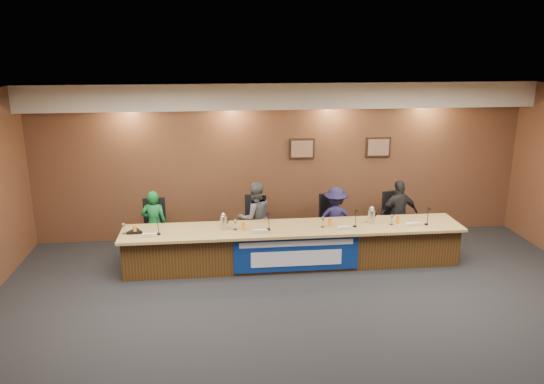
{
  "coord_description": "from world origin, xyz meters",
  "views": [
    {
      "loc": [
        -1.36,
        -6.52,
        3.95
      ],
      "look_at": [
        -0.35,
        2.74,
        1.3
      ],
      "focal_mm": 35.0,
      "sensor_mm": 36.0,
      "label": 1
    }
  ],
  "objects_px": {
    "office_chair_b": "(255,227)",
    "carafe_right": "(371,217)",
    "speakerphone": "(135,232)",
    "dais_body": "(293,247)",
    "office_chair_c": "(334,225)",
    "panelist_d": "(399,214)",
    "panelist_c": "(335,219)",
    "office_chair_d": "(396,222)",
    "panelist_a": "(154,224)",
    "carafe_left": "(224,223)",
    "banner": "(296,254)",
    "panelist_b": "(255,218)",
    "office_chair_a": "(155,231)"
  },
  "relations": [
    {
      "from": "panelist_c",
      "to": "carafe_right",
      "type": "relative_size",
      "value": 4.92
    },
    {
      "from": "carafe_left",
      "to": "office_chair_a",
      "type": "bearing_deg",
      "value": 147.85
    },
    {
      "from": "panelist_c",
      "to": "office_chair_c",
      "type": "distance_m",
      "value": 0.18
    },
    {
      "from": "office_chair_b",
      "to": "office_chair_c",
      "type": "bearing_deg",
      "value": 10.07
    },
    {
      "from": "office_chair_d",
      "to": "panelist_d",
      "type": "bearing_deg",
      "value": -103.02
    },
    {
      "from": "panelist_a",
      "to": "carafe_right",
      "type": "xyz_separation_m",
      "value": [
        3.97,
        -0.66,
        0.22
      ]
    },
    {
      "from": "panelist_d",
      "to": "speakerphone",
      "type": "distance_m",
      "value": 5.03
    },
    {
      "from": "dais_body",
      "to": "speakerphone",
      "type": "distance_m",
      "value": 2.82
    },
    {
      "from": "office_chair_b",
      "to": "office_chair_d",
      "type": "relative_size",
      "value": 1.0
    },
    {
      "from": "panelist_b",
      "to": "panelist_a",
      "type": "bearing_deg",
      "value": -13.22
    },
    {
      "from": "dais_body",
      "to": "panelist_d",
      "type": "bearing_deg",
      "value": 16.6
    },
    {
      "from": "panelist_a",
      "to": "carafe_right",
      "type": "relative_size",
      "value": 5.07
    },
    {
      "from": "office_chair_b",
      "to": "carafe_right",
      "type": "bearing_deg",
      "value": -10.17
    },
    {
      "from": "banner",
      "to": "carafe_left",
      "type": "distance_m",
      "value": 1.39
    },
    {
      "from": "panelist_d",
      "to": "office_chair_b",
      "type": "bearing_deg",
      "value": -9.7
    },
    {
      "from": "dais_body",
      "to": "office_chair_b",
      "type": "xyz_separation_m",
      "value": [
        -0.64,
        0.75,
        0.13
      ]
    },
    {
      "from": "office_chair_c",
      "to": "office_chair_d",
      "type": "height_order",
      "value": "same"
    },
    {
      "from": "panelist_b",
      "to": "carafe_right",
      "type": "bearing_deg",
      "value": 149.01
    },
    {
      "from": "panelist_c",
      "to": "office_chair_d",
      "type": "bearing_deg",
      "value": -167.13
    },
    {
      "from": "banner",
      "to": "office_chair_d",
      "type": "distance_m",
      "value": 2.49
    },
    {
      "from": "office_chair_d",
      "to": "carafe_right",
      "type": "relative_size",
      "value": 1.86
    },
    {
      "from": "speakerphone",
      "to": "dais_body",
      "type": "bearing_deg",
      "value": 1.11
    },
    {
      "from": "panelist_d",
      "to": "office_chair_c",
      "type": "bearing_deg",
      "value": -12.18
    },
    {
      "from": "panelist_a",
      "to": "carafe_right",
      "type": "height_order",
      "value": "panelist_a"
    },
    {
      "from": "panelist_a",
      "to": "office_chair_c",
      "type": "distance_m",
      "value": 3.47
    },
    {
      "from": "panelist_c",
      "to": "carafe_left",
      "type": "xyz_separation_m",
      "value": [
        -2.17,
        -0.71,
        0.24
      ]
    },
    {
      "from": "panelist_a",
      "to": "carafe_left",
      "type": "bearing_deg",
      "value": 157.3
    },
    {
      "from": "panelist_b",
      "to": "carafe_left",
      "type": "bearing_deg",
      "value": 36.09
    },
    {
      "from": "office_chair_d",
      "to": "carafe_left",
      "type": "relative_size",
      "value": 1.91
    },
    {
      "from": "carafe_right",
      "to": "office_chair_c",
      "type": "bearing_deg",
      "value": 123.68
    },
    {
      "from": "panelist_d",
      "to": "carafe_right",
      "type": "xyz_separation_m",
      "value": [
        -0.76,
        -0.66,
        0.2
      ]
    },
    {
      "from": "dais_body",
      "to": "banner",
      "type": "relative_size",
      "value": 2.73
    },
    {
      "from": "panelist_a",
      "to": "carafe_left",
      "type": "xyz_separation_m",
      "value": [
        1.29,
        -0.71,
        0.22
      ]
    },
    {
      "from": "dais_body",
      "to": "speakerphone",
      "type": "height_order",
      "value": "speakerphone"
    },
    {
      "from": "panelist_b",
      "to": "carafe_right",
      "type": "height_order",
      "value": "panelist_b"
    },
    {
      "from": "panelist_b",
      "to": "banner",
      "type": "bearing_deg",
      "value": 107.61
    },
    {
      "from": "dais_body",
      "to": "office_chair_b",
      "type": "relative_size",
      "value": 12.5
    },
    {
      "from": "carafe_right",
      "to": "speakerphone",
      "type": "distance_m",
      "value": 4.22
    },
    {
      "from": "office_chair_d",
      "to": "speakerphone",
      "type": "bearing_deg",
      "value": 176.21
    },
    {
      "from": "panelist_a",
      "to": "panelist_d",
      "type": "relative_size",
      "value": 0.96
    },
    {
      "from": "banner",
      "to": "panelist_c",
      "type": "relative_size",
      "value": 1.73
    },
    {
      "from": "office_chair_d",
      "to": "panelist_b",
      "type": "bearing_deg",
      "value": 169.0
    },
    {
      "from": "dais_body",
      "to": "panelist_c",
      "type": "height_order",
      "value": "panelist_c"
    },
    {
      "from": "office_chair_c",
      "to": "panelist_c",
      "type": "bearing_deg",
      "value": -109.45
    },
    {
      "from": "panelist_d",
      "to": "panelist_c",
      "type": "bearing_deg",
      "value": -7.68
    },
    {
      "from": "office_chair_c",
      "to": "carafe_left",
      "type": "distance_m",
      "value": 2.35
    },
    {
      "from": "banner",
      "to": "panelist_d",
      "type": "relative_size",
      "value": 1.61
    },
    {
      "from": "dais_body",
      "to": "panelist_a",
      "type": "relative_size",
      "value": 4.58
    },
    {
      "from": "speakerphone",
      "to": "carafe_right",
      "type": "bearing_deg",
      "value": 0.6
    },
    {
      "from": "panelist_a",
      "to": "panelist_c",
      "type": "distance_m",
      "value": 3.46
    }
  ]
}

